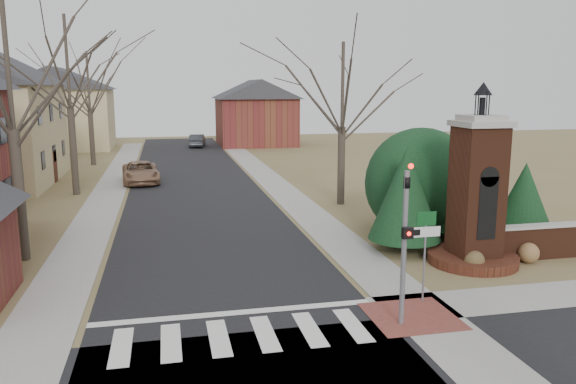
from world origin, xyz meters
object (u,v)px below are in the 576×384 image
object	(u,v)px
sign_post	(425,238)
brick_gate_monument	(476,205)
traffic_signal_pole	(405,232)
distant_car	(197,141)
pickup_truck	(141,172)

from	to	relation	value
sign_post	brick_gate_monument	size ratio (longest dim) A/B	0.42
brick_gate_monument	traffic_signal_pole	bearing A→B (deg)	-136.76
distant_car	brick_gate_monument	bearing A→B (deg)	108.59
pickup_truck	brick_gate_monument	bearing A→B (deg)	-63.04
sign_post	pickup_truck	world-z (taller)	sign_post
sign_post	pickup_truck	size ratio (longest dim) A/B	0.55
traffic_signal_pole	sign_post	bearing A→B (deg)	47.57
traffic_signal_pole	pickup_truck	size ratio (longest dim) A/B	0.90
brick_gate_monument	sign_post	bearing A→B (deg)	-138.58
distant_car	traffic_signal_pole	bearing A→B (deg)	101.94
traffic_signal_pole	distant_car	world-z (taller)	traffic_signal_pole
traffic_signal_pole	brick_gate_monument	bearing A→B (deg)	43.24
traffic_signal_pole	distant_car	bearing A→B (deg)	93.33
sign_post	brick_gate_monument	distance (m)	4.55
brick_gate_monument	pickup_truck	size ratio (longest dim) A/B	1.29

